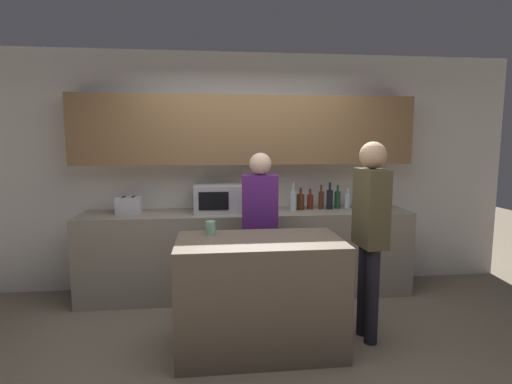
{
  "coord_description": "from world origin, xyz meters",
  "views": [
    {
      "loc": [
        -0.4,
        -2.92,
        1.71
      ],
      "look_at": [
        -0.02,
        0.43,
        1.27
      ],
      "focal_mm": 28.0,
      "sensor_mm": 36.0,
      "label": 1
    }
  ],
  "objects_px": {
    "microwave": "(218,198)",
    "bottle_3": "(321,200)",
    "bottle_2": "(310,201)",
    "bottle_6": "(347,200)",
    "cup_0": "(210,228)",
    "potted_plant": "(383,192)",
    "bottle_1": "(300,201)",
    "toaster": "(129,205)",
    "bottle_0": "(293,200)",
    "bottle_5": "(337,199)",
    "person_left": "(370,224)",
    "bottle_4": "(330,199)",
    "person_center": "(260,221)"
  },
  "relations": [
    {
      "from": "toaster",
      "to": "bottle_5",
      "type": "height_order",
      "value": "bottle_5"
    },
    {
      "from": "microwave",
      "to": "bottle_3",
      "type": "bearing_deg",
      "value": 2.9
    },
    {
      "from": "bottle_0",
      "to": "person_center",
      "type": "xyz_separation_m",
      "value": [
        -0.44,
        -0.57,
        -0.11
      ]
    },
    {
      "from": "microwave",
      "to": "bottle_2",
      "type": "height_order",
      "value": "microwave"
    },
    {
      "from": "microwave",
      "to": "bottle_1",
      "type": "height_order",
      "value": "microwave"
    },
    {
      "from": "bottle_2",
      "to": "person_left",
      "type": "distance_m",
      "value": 1.26
    },
    {
      "from": "potted_plant",
      "to": "person_left",
      "type": "height_order",
      "value": "person_left"
    },
    {
      "from": "bottle_0",
      "to": "bottle_2",
      "type": "height_order",
      "value": "bottle_0"
    },
    {
      "from": "potted_plant",
      "to": "bottle_3",
      "type": "distance_m",
      "value": 0.72
    },
    {
      "from": "person_left",
      "to": "bottle_4",
      "type": "bearing_deg",
      "value": -3.8
    },
    {
      "from": "bottle_1",
      "to": "cup_0",
      "type": "bearing_deg",
      "value": -133.95
    },
    {
      "from": "toaster",
      "to": "bottle_4",
      "type": "height_order",
      "value": "bottle_4"
    },
    {
      "from": "bottle_6",
      "to": "bottle_3",
      "type": "bearing_deg",
      "value": -174.45
    },
    {
      "from": "potted_plant",
      "to": "toaster",
      "type": "bearing_deg",
      "value": 180.0
    },
    {
      "from": "microwave",
      "to": "bottle_4",
      "type": "bearing_deg",
      "value": 1.5
    },
    {
      "from": "bottle_1",
      "to": "cup_0",
      "type": "height_order",
      "value": "bottle_1"
    },
    {
      "from": "microwave",
      "to": "potted_plant",
      "type": "height_order",
      "value": "potted_plant"
    },
    {
      "from": "bottle_4",
      "to": "bottle_1",
      "type": "bearing_deg",
      "value": -179.8
    },
    {
      "from": "bottle_0",
      "to": "bottle_5",
      "type": "distance_m",
      "value": 0.55
    },
    {
      "from": "bottle_2",
      "to": "bottle_4",
      "type": "height_order",
      "value": "bottle_4"
    },
    {
      "from": "person_left",
      "to": "person_center",
      "type": "bearing_deg",
      "value": 53.26
    },
    {
      "from": "bottle_0",
      "to": "bottle_5",
      "type": "height_order",
      "value": "bottle_0"
    },
    {
      "from": "bottle_0",
      "to": "bottle_2",
      "type": "relative_size",
      "value": 1.35
    },
    {
      "from": "bottle_5",
      "to": "bottle_0",
      "type": "bearing_deg",
      "value": -168.56
    },
    {
      "from": "bottle_1",
      "to": "bottle_2",
      "type": "relative_size",
      "value": 1.07
    },
    {
      "from": "toaster",
      "to": "bottle_0",
      "type": "height_order",
      "value": "bottle_0"
    },
    {
      "from": "toaster",
      "to": "bottle_4",
      "type": "bearing_deg",
      "value": 0.82
    },
    {
      "from": "microwave",
      "to": "cup_0",
      "type": "relative_size",
      "value": 4.64
    },
    {
      "from": "bottle_1",
      "to": "cup_0",
      "type": "relative_size",
      "value": 2.21
    },
    {
      "from": "person_center",
      "to": "bottle_3",
      "type": "bearing_deg",
      "value": -132.02
    },
    {
      "from": "toaster",
      "to": "bottle_1",
      "type": "distance_m",
      "value": 1.88
    },
    {
      "from": "bottle_2",
      "to": "bottle_5",
      "type": "height_order",
      "value": "bottle_5"
    },
    {
      "from": "potted_plant",
      "to": "bottle_2",
      "type": "height_order",
      "value": "potted_plant"
    },
    {
      "from": "toaster",
      "to": "potted_plant",
      "type": "distance_m",
      "value": 2.84
    },
    {
      "from": "toaster",
      "to": "bottle_6",
      "type": "bearing_deg",
      "value": 2.08
    },
    {
      "from": "potted_plant",
      "to": "bottle_2",
      "type": "bearing_deg",
      "value": 175.96
    },
    {
      "from": "toaster",
      "to": "bottle_0",
      "type": "relative_size",
      "value": 0.82
    },
    {
      "from": "cup_0",
      "to": "person_left",
      "type": "xyz_separation_m",
      "value": [
        1.34,
        -0.16,
        0.04
      ]
    },
    {
      "from": "potted_plant",
      "to": "bottle_2",
      "type": "xyz_separation_m",
      "value": [
        -0.84,
        0.06,
        -0.11
      ]
    },
    {
      "from": "bottle_0",
      "to": "bottle_5",
      "type": "bearing_deg",
      "value": 11.44
    },
    {
      "from": "bottle_4",
      "to": "bottle_5",
      "type": "xyz_separation_m",
      "value": [
        0.11,
        0.04,
        -0.01
      ]
    },
    {
      "from": "potted_plant",
      "to": "bottle_6",
      "type": "bearing_deg",
      "value": 167.23
    },
    {
      "from": "bottle_2",
      "to": "person_center",
      "type": "height_order",
      "value": "person_center"
    },
    {
      "from": "toaster",
      "to": "bottle_1",
      "type": "relative_size",
      "value": 1.05
    },
    {
      "from": "bottle_6",
      "to": "cup_0",
      "type": "bearing_deg",
      "value": -144.94
    },
    {
      "from": "microwave",
      "to": "bottle_2",
      "type": "relative_size",
      "value": 2.23
    },
    {
      "from": "bottle_2",
      "to": "bottle_3",
      "type": "height_order",
      "value": "bottle_3"
    },
    {
      "from": "microwave",
      "to": "bottle_2",
      "type": "distance_m",
      "value": 1.05
    },
    {
      "from": "bottle_1",
      "to": "cup_0",
      "type": "xyz_separation_m",
      "value": [
        -1.01,
        -1.05,
        -0.05
      ]
    },
    {
      "from": "bottle_1",
      "to": "person_center",
      "type": "bearing_deg",
      "value": -130.12
    }
  ]
}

